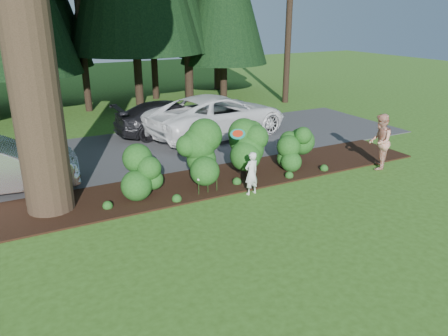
% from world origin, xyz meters
% --- Properties ---
extents(ground, '(80.00, 80.00, 0.00)m').
position_xyz_m(ground, '(0.00, 0.00, 0.00)').
color(ground, '#345819').
rests_on(ground, ground).
extents(mulch_bed, '(16.00, 2.50, 0.05)m').
position_xyz_m(mulch_bed, '(0.00, 3.25, 0.03)').
color(mulch_bed, black).
rests_on(mulch_bed, ground).
extents(driveway, '(22.00, 6.00, 0.03)m').
position_xyz_m(driveway, '(0.00, 7.50, 0.01)').
color(driveway, '#38383A').
rests_on(driveway, ground).
extents(shrub_row, '(6.53, 1.60, 1.61)m').
position_xyz_m(shrub_row, '(0.77, 3.14, 0.81)').
color(shrub_row, '#1C4B17').
rests_on(shrub_row, ground).
extents(lily_cluster, '(0.69, 0.09, 0.57)m').
position_xyz_m(lily_cluster, '(-0.30, 2.40, 0.50)').
color(lily_cluster, '#1C4B17').
rests_on(lily_cluster, ground).
extents(car_white_suv, '(6.89, 4.15, 1.79)m').
position_xyz_m(car_white_suv, '(2.91, 8.02, 0.92)').
color(car_white_suv, white).
rests_on(car_white_suv, driveway).
extents(car_dark_suv, '(5.00, 2.08, 1.45)m').
position_xyz_m(car_dark_suv, '(1.25, 9.28, 0.75)').
color(car_dark_suv, black).
rests_on(car_dark_suv, driveway).
extents(child, '(0.53, 0.40, 1.32)m').
position_xyz_m(child, '(0.84, 1.80, 0.66)').
color(child, silver).
rests_on(child, ground).
extents(adult, '(1.18, 1.17, 1.93)m').
position_xyz_m(adult, '(5.91, 1.70, 0.96)').
color(adult, '#BF3D19').
rests_on(adult, ground).
extents(frisbee, '(0.47, 0.42, 0.29)m').
position_xyz_m(frisbee, '(0.54, 2.11, 1.82)').
color(frisbee, '#1A907A').
rests_on(frisbee, ground).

